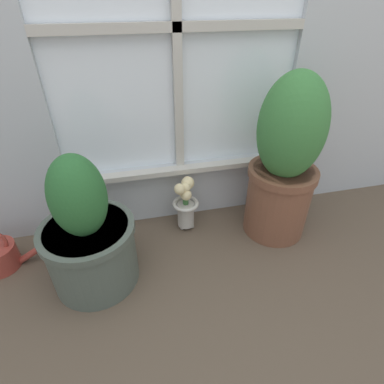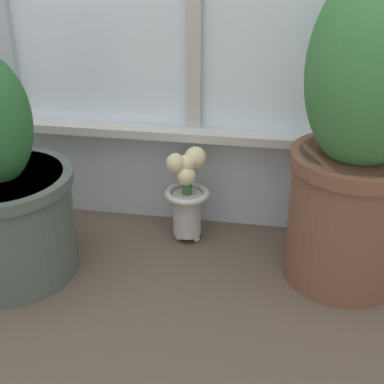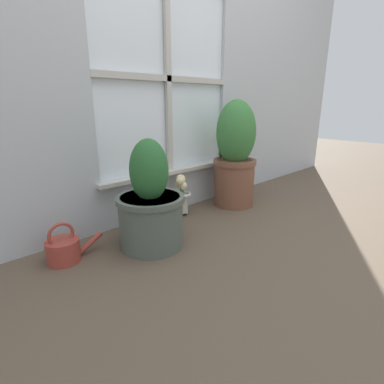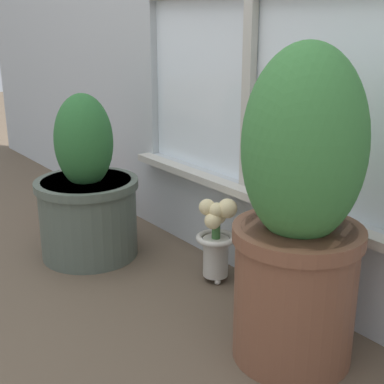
% 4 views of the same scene
% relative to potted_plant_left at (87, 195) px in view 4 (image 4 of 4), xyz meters
% --- Properties ---
extents(ground_plane, '(10.00, 10.00, 0.00)m').
position_rel_potted_plant_left_xyz_m(ground_plane, '(0.41, -0.20, -0.22)').
color(ground_plane, brown).
extents(potted_plant_left, '(0.35, 0.35, 0.56)m').
position_rel_potted_plant_left_xyz_m(potted_plant_left, '(0.00, 0.00, 0.00)').
color(potted_plant_left, '#4C564C').
rests_on(potted_plant_left, ground_plane).
extents(potted_plant_right, '(0.30, 0.30, 0.74)m').
position_rel_potted_plant_left_xyz_m(potted_plant_right, '(0.83, 0.12, 0.14)').
color(potted_plant_right, brown).
rests_on(potted_plant_right, ground_plane).
extents(flower_vase, '(0.12, 0.12, 0.27)m').
position_rel_potted_plant_left_xyz_m(flower_vase, '(0.42, 0.23, -0.07)').
color(flower_vase, '#BCB7AD').
rests_on(flower_vase, ground_plane).
extents(watering_can, '(0.28, 0.15, 0.20)m').
position_rel_potted_plant_left_xyz_m(watering_can, '(-0.40, 0.15, -0.16)').
color(watering_can, '#99382D').
rests_on(watering_can, ground_plane).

